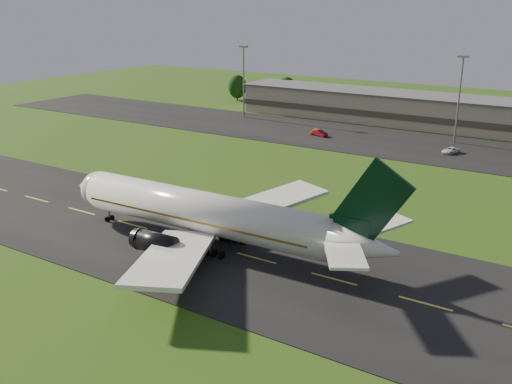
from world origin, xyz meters
The scene contains 10 objects.
ground centered at (0.00, 0.00, 0.00)m, with size 360.00×360.00×0.00m, color #244611.
taxiway centered at (0.00, 0.00, 0.05)m, with size 220.00×30.00×0.10m, color black.
apron centered at (0.00, 72.00, 0.05)m, with size 260.00×30.00×0.10m, color black.
airliner centered at (-7.75, 0.03, 4.66)m, with size 51.28×42.16×15.57m.
terminal centered at (6.40, 96.18, 3.99)m, with size 145.00×16.00×8.40m.
light_mast_west centered at (-55.00, 80.00, 12.74)m, with size 2.40×1.20×20.35m.
light_mast_centre centered at (5.00, 80.00, 12.74)m, with size 2.40×1.20×20.35m.
service_vehicle_a centered at (-27.21, 71.07, 0.78)m, with size 1.59×3.96×1.35m, color #C97D0B.
service_vehicle_b centered at (-25.27, 69.45, 0.84)m, with size 1.56×4.47×1.47m, color maroon.
service_vehicle_c centered at (6.94, 69.29, 0.74)m, with size 2.13×4.62×1.29m, color silver.
Camera 1 is at (36.08, -56.96, 31.41)m, focal length 40.00 mm.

